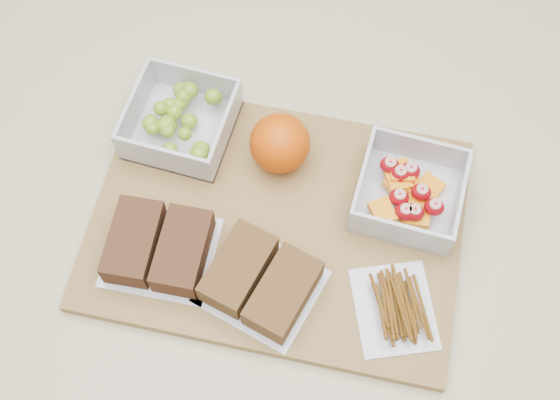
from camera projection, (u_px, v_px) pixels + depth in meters
The scene contains 9 objects.
ground at pixel (277, 368), 1.64m from camera, with size 4.00×4.00×0.00m, color gray.
counter at pixel (276, 313), 1.24m from camera, with size 1.20×0.90×0.90m, color beige.
cutting_board at pixel (277, 224), 0.81m from camera, with size 0.42×0.30×0.02m, color olive.
grape_container at pixel (181, 120), 0.84m from camera, with size 0.12×0.12×0.05m.
fruit_container at pixel (408, 193), 0.80m from camera, with size 0.12×0.12×0.05m.
orange at pixel (280, 143), 0.81m from camera, with size 0.07×0.07×0.07m, color #E04F05.
sandwich_bag_left at pixel (159, 247), 0.77m from camera, with size 0.13×0.12×0.04m.
sandwich_bag_center at pixel (261, 281), 0.75m from camera, with size 0.14×0.13×0.04m.
pretzel_bag at pixel (395, 306), 0.75m from camera, with size 0.12×0.13×0.02m.
Camera 1 is at (0.11, -0.33, 1.65)m, focal length 45.00 mm.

